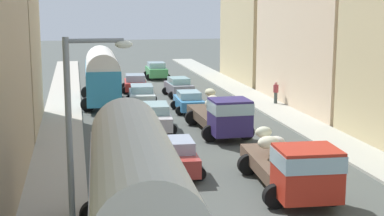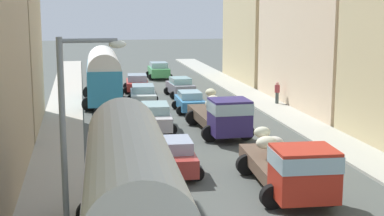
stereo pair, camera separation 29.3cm
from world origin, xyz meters
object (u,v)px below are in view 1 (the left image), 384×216
(cargo_truck_0, at_px, (293,165))
(car_1, at_px, (179,87))
(car_2, at_px, (156,70))
(car_5, at_px, (142,95))
(pedestrian_1, at_px, (276,92))
(cargo_truck_1, at_px, (222,114))
(car_4, at_px, (155,117))
(car_6, at_px, (135,83))
(car_0, at_px, (189,101))
(streetlamp_near, at_px, (79,143))
(parked_bus_0, at_px, (136,192))
(car_3, at_px, (174,157))
(parked_bus_1, at_px, (102,74))

(cargo_truck_0, xyz_separation_m, car_1, (-0.12, 24.34, -0.44))
(cargo_truck_0, bearing_deg, car_2, 90.57)
(car_1, xyz_separation_m, car_5, (-3.38, -3.66, 0.01))
(cargo_truck_0, xyz_separation_m, pedestrian_1, (6.13, 19.08, -0.23))
(cargo_truck_1, distance_m, car_4, 4.13)
(car_2, height_order, car_6, car_2)
(car_0, distance_m, car_6, 10.04)
(streetlamp_near, bearing_deg, car_1, 75.17)
(car_5, bearing_deg, cargo_truck_0, -80.41)
(cargo_truck_0, xyz_separation_m, car_4, (-3.66, 12.61, -0.42))
(parked_bus_0, height_order, car_6, parked_bus_0)
(car_3, distance_m, pedestrian_1, 18.43)
(cargo_truck_1, relative_size, car_4, 1.64)
(cargo_truck_1, xyz_separation_m, car_3, (-3.86, -6.76, -0.43))
(cargo_truck_0, relative_size, streetlamp_near, 1.08)
(car_1, bearing_deg, car_0, -94.18)
(car_1, bearing_deg, parked_bus_0, -102.41)
(parked_bus_0, bearing_deg, car_3, 73.66)
(cargo_truck_1, distance_m, car_2, 25.00)
(cargo_truck_0, relative_size, car_1, 1.89)
(parked_bus_1, bearing_deg, car_2, 66.56)
(parked_bus_1, distance_m, cargo_truck_0, 22.79)
(car_1, xyz_separation_m, pedestrian_1, (6.24, -5.26, 0.20))
(cargo_truck_1, xyz_separation_m, car_4, (-3.50, 2.15, -0.42))
(car_0, relative_size, car_4, 0.81)
(car_4, distance_m, car_5, 8.08)
(cargo_truck_0, distance_m, car_1, 24.35)
(pedestrian_1, bearing_deg, car_2, 111.60)
(car_6, distance_m, pedestrian_1, 12.59)
(cargo_truck_1, distance_m, car_0, 7.36)
(car_2, bearing_deg, parked_bus_1, -113.44)
(parked_bus_1, distance_m, car_4, 9.74)
(car_0, xyz_separation_m, car_5, (-2.90, 2.90, 0.05))
(car_1, distance_m, car_5, 4.98)
(parked_bus_0, height_order, car_3, parked_bus_0)
(car_3, bearing_deg, car_1, 79.30)
(cargo_truck_0, distance_m, car_2, 35.46)
(cargo_truck_0, distance_m, car_6, 27.67)
(car_3, height_order, streetlamp_near, streetlamp_near)
(car_2, height_order, pedestrian_1, pedestrian_1)
(car_2, bearing_deg, streetlamp_near, -100.63)
(cargo_truck_1, height_order, streetlamp_near, streetlamp_near)
(car_5, bearing_deg, car_1, 47.28)
(car_3, bearing_deg, parked_bus_0, -106.34)
(car_6, bearing_deg, car_5, -92.04)
(car_3, height_order, car_6, car_3)
(parked_bus_1, bearing_deg, cargo_truck_0, -74.10)
(parked_bus_1, xyz_separation_m, car_3, (2.22, -18.19, -1.46))
(car_6, height_order, pedestrian_1, pedestrian_1)
(car_0, xyz_separation_m, pedestrian_1, (6.72, 1.30, 0.25))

